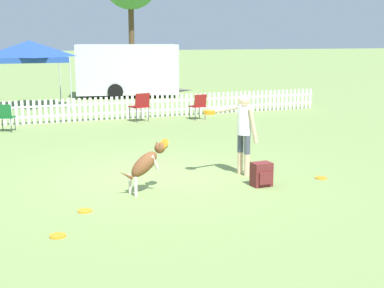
{
  "coord_description": "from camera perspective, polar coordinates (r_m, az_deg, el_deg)",
  "views": [
    {
      "loc": [
        -3.17,
        -9.51,
        2.59
      ],
      "look_at": [
        0.43,
        -0.8,
        0.75
      ],
      "focal_mm": 50.0,
      "sensor_mm": 36.0,
      "label": 1
    }
  ],
  "objects": [
    {
      "name": "picket_fence",
      "position": [
        17.56,
        -11.9,
        3.6
      ],
      "size": [
        17.8,
        0.04,
        0.75
      ],
      "color": "white",
      "rests_on": "ground_plane"
    },
    {
      "name": "equipment_trailer",
      "position": [
        24.98,
        -6.93,
        7.93
      ],
      "size": [
        5.48,
        3.39,
        2.37
      ],
      "rotation": [
        0.0,
        0.0,
        -0.25
      ],
      "color": "silver",
      "rests_on": "ground_plane"
    },
    {
      "name": "frisbee_midfield",
      "position": [
        8.42,
        -11.36,
        -7.0
      ],
      "size": [
        0.22,
        0.22,
        0.02
      ],
      "color": "orange",
      "rests_on": "ground_plane"
    },
    {
      "name": "folding_chair_center",
      "position": [
        17.18,
        -5.53,
        4.23
      ],
      "size": [
        0.64,
        0.65,
        0.93
      ],
      "rotation": [
        0.0,
        0.0,
        3.4
      ],
      "color": "#333338",
      "rests_on": "ground_plane"
    },
    {
      "name": "canopy_tent_main",
      "position": [
        21.48,
        -16.92,
        9.44
      ],
      "size": [
        2.59,
        2.59,
        2.56
      ],
      "color": "silver",
      "rests_on": "ground_plane"
    },
    {
      "name": "leaping_dog",
      "position": [
        9.15,
        -4.9,
        -1.97
      ],
      "size": [
        0.97,
        0.41,
        0.9
      ],
      "rotation": [
        0.0,
        0.0,
        -1.36
      ],
      "color": "brown",
      "rests_on": "ground_plane"
    },
    {
      "name": "backpack_on_grass",
      "position": [
        9.68,
        7.44,
        -3.24
      ],
      "size": [
        0.35,
        0.29,
        0.43
      ],
      "color": "maroon",
      "rests_on": "ground_plane"
    },
    {
      "name": "ground_plane",
      "position": [
        10.35,
        -3.91,
        -3.45
      ],
      "size": [
        240.0,
        240.0,
        0.0
      ],
      "primitive_type": "plane",
      "color": "olive"
    },
    {
      "name": "folding_chair_blue_left",
      "position": [
        16.07,
        -19.31,
        2.91
      ],
      "size": [
        0.56,
        0.57,
        0.8
      ],
      "rotation": [
        0.0,
        0.0,
        2.77
      ],
      "color": "#333338",
      "rests_on": "ground_plane"
    },
    {
      "name": "folding_chair_green_right",
      "position": [
        17.55,
        0.72,
        4.25
      ],
      "size": [
        0.49,
        0.51,
        0.84
      ],
      "rotation": [
        0.0,
        0.0,
        3.27
      ],
      "color": "#333338",
      "rests_on": "ground_plane"
    },
    {
      "name": "frisbee_near_handler",
      "position": [
        7.47,
        -14.13,
        -9.47
      ],
      "size": [
        0.22,
        0.22,
        0.02
      ],
      "color": "orange",
      "rests_on": "ground_plane"
    },
    {
      "name": "frisbee_near_dog",
      "position": [
        10.45,
        13.59,
        -3.53
      ],
      "size": [
        0.22,
        0.22,
        0.02
      ],
      "color": "orange",
      "rests_on": "ground_plane"
    },
    {
      "name": "handler_person",
      "position": [
        10.28,
        5.38,
        1.97
      ],
      "size": [
        1.0,
        0.46,
        1.56
      ],
      "rotation": [
        0.0,
        0.0,
        -4.5
      ],
      "color": "beige",
      "rests_on": "ground_plane"
    }
  ]
}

